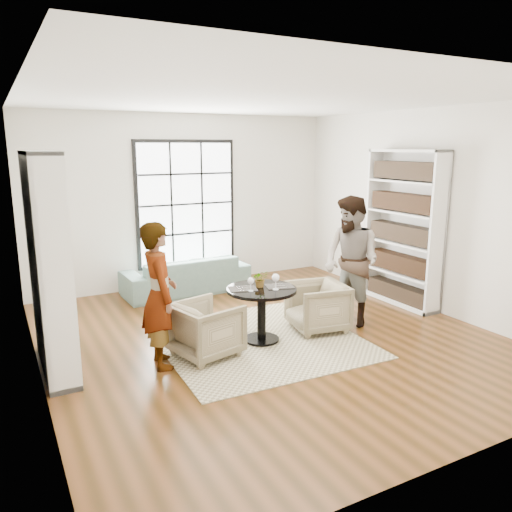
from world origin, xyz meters
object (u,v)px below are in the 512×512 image
person_right (351,261)px  flower_centerpiece (260,279)px  wine_glass_right (276,278)px  armchair_left (206,329)px  pedestal_table (262,303)px  person_left (159,295)px  wine_glass_left (251,281)px  sofa (186,275)px  armchair_right (317,307)px

person_right → flower_centerpiece: (-1.40, 0.05, -0.08)m
wine_glass_right → flower_centerpiece: flower_centerpiece is taller
armchair_left → wine_glass_right: bearing=-108.1°
pedestal_table → person_left: (-1.34, -0.08, 0.31)m
armchair_left → person_left: 0.74m
wine_glass_left → wine_glass_right: size_ratio=0.85×
wine_glass_right → pedestal_table: bearing=130.6°
person_right → wine_glass_right: size_ratio=8.73×
person_right → flower_centerpiece: person_right is taller
sofa → armchair_right: armchair_right is taller
armchair_left → armchair_right: size_ratio=1.00×
person_left → wine_glass_left: person_left is taller
sofa → wine_glass_left: bearing=85.3°
pedestal_table → wine_glass_left: (-0.18, -0.05, 0.32)m
armchair_right → flower_centerpiece: 0.98m
sofa → person_left: 2.95m
pedestal_table → armchair_left: 0.82m
person_right → armchair_left: bearing=-97.0°
armchair_left → person_right: size_ratio=0.40×
sofa → person_left: (-1.26, -2.61, 0.52)m
armchair_left → person_left: bearing=75.7°
armchair_left → person_right: 2.27m
pedestal_table → flower_centerpiece: flower_centerpiece is taller
sofa → pedestal_table: bearing=89.3°
sofa → person_right: bearing=117.9°
person_left → wine_glass_left: bearing=-82.9°
wine_glass_right → person_right: bearing=6.3°
sofa → wine_glass_right: wine_glass_right is taller
sofa → person_left: bearing=61.7°
sofa → flower_centerpiece: bearing=89.6°
armchair_right → wine_glass_left: 1.16m
armchair_left → wine_glass_right: size_ratio=3.52×
wine_glass_left → wine_glass_right: (0.30, -0.09, 0.02)m
pedestal_table → wine_glass_left: 0.37m
pedestal_table → armchair_right: bearing=0.0°
flower_centerpiece → wine_glass_right: bearing=-60.4°
sofa → wine_glass_left: size_ratio=12.00×
person_left → armchair_left: bearing=-84.2°
person_left → person_right: (2.75, 0.08, 0.07)m
armchair_left → pedestal_table: bearing=-98.5°
armchair_right → wine_glass_left: (-1.04, -0.05, 0.50)m
armchair_right → person_right: size_ratio=0.40×
person_left → flower_centerpiece: person_left is taller
sofa → armchair_right: bearing=107.8°
pedestal_table → wine_glass_right: (0.12, -0.14, 0.34)m
armchair_right → person_left: (-2.20, -0.08, 0.50)m
armchair_right → person_left: person_left is taller
armchair_left → wine_glass_left: size_ratio=4.12×
armchair_right → wine_glass_left: size_ratio=4.13×
person_left → person_right: bearing=-82.5°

